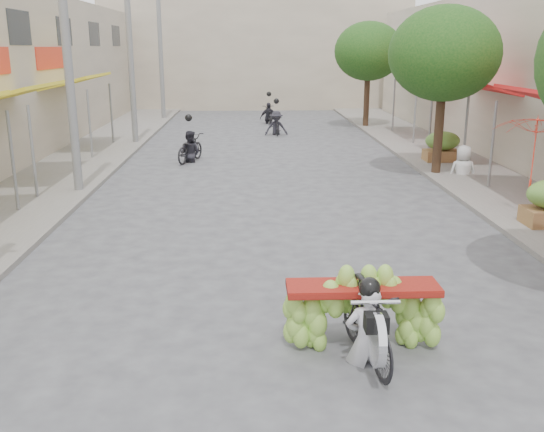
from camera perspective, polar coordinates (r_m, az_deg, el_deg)
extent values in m
cube|color=gray|center=(21.24, -19.79, 4.02)|extent=(4.00, 60.00, 0.12)
cube|color=gray|center=(21.63, 18.43, 4.34)|extent=(4.00, 60.00, 0.12)
cylinder|color=slate|center=(15.97, -23.19, 4.56)|extent=(0.08, 0.08, 2.55)
cube|color=yellow|center=(19.06, -22.66, 10.71)|extent=(1.77, 4.00, 0.53)
cylinder|color=slate|center=(17.26, -21.59, 5.47)|extent=(0.08, 0.08, 2.55)
cylinder|color=slate|center=(20.65, -18.39, 7.27)|extent=(0.08, 0.08, 2.55)
cube|color=yellow|center=(24.77, -17.90, 12.01)|extent=(1.77, 4.00, 0.53)
cylinder|color=slate|center=(22.95, -16.78, 8.16)|extent=(0.08, 0.08, 2.55)
cylinder|color=slate|center=(26.43, -14.88, 9.20)|extent=(0.08, 0.08, 2.55)
cube|color=red|center=(24.99, -20.07, 13.81)|extent=(0.10, 3.50, 0.80)
cube|color=#1E2328|center=(22.15, -22.74, 16.04)|extent=(0.08, 2.00, 1.10)
cube|color=#1E2328|center=(26.91, -19.02, 16.10)|extent=(0.08, 2.00, 1.10)
cube|color=#1E2328|center=(31.75, -16.42, 16.10)|extent=(0.08, 2.00, 1.10)
cube|color=#1E2328|center=(36.63, -14.51, 16.09)|extent=(0.08, 2.00, 1.10)
cylinder|color=slate|center=(18.33, 20.02, 6.16)|extent=(0.08, 0.08, 2.55)
cube|color=red|center=(22.28, 18.43, 11.64)|extent=(1.77, 4.20, 0.53)
cylinder|color=slate|center=(20.36, 17.73, 7.21)|extent=(0.08, 0.08, 2.55)
cylinder|color=slate|center=(23.94, 14.69, 8.60)|extent=(0.08, 0.08, 2.55)
cube|color=red|center=(27.98, 14.12, 12.61)|extent=(1.77, 4.20, 0.53)
cylinder|color=slate|center=(26.04, 13.31, 9.21)|extent=(0.08, 0.08, 2.55)
cylinder|color=slate|center=(29.71, 11.38, 10.06)|extent=(0.08, 0.08, 2.55)
cube|color=#B0A18B|center=(42.87, -1.49, 14.95)|extent=(20.00, 6.00, 7.00)
cylinder|color=slate|center=(17.53, -18.77, 14.85)|extent=(0.24, 0.24, 8.00)
cylinder|color=slate|center=(26.31, -13.23, 15.24)|extent=(0.24, 0.24, 8.00)
cylinder|color=slate|center=(35.19, -10.46, 15.38)|extent=(0.24, 0.24, 8.00)
cylinder|color=#3A2719|center=(19.94, 15.45, 8.17)|extent=(0.28, 0.28, 3.20)
ellipsoid|color=#234E16|center=(19.80, 15.92, 14.49)|extent=(3.40, 3.40, 2.90)
cylinder|color=#3A2719|center=(31.53, 8.90, 11.08)|extent=(0.28, 0.28, 3.20)
ellipsoid|color=#234E16|center=(31.44, 9.07, 15.08)|extent=(3.40, 3.40, 2.90)
cube|color=brown|center=(22.24, 15.67, 5.66)|extent=(1.20, 0.80, 0.50)
ellipsoid|color=#609236|center=(22.16, 15.78, 7.14)|extent=(1.20, 0.88, 0.66)
imported|color=black|center=(8.08, 8.90, -9.83)|extent=(0.82, 1.91, 1.09)
cylinder|color=silver|center=(7.47, 9.88, -11.43)|extent=(0.10, 0.66, 0.66)
cube|color=black|center=(7.48, 9.79, -9.86)|extent=(0.28, 0.22, 0.22)
cylinder|color=silver|center=(7.48, 9.71, -8.01)|extent=(0.60, 0.05, 0.05)
cube|color=maroon|center=(8.26, 8.54, -6.69)|extent=(2.04, 0.55, 0.10)
imported|color=silver|center=(7.82, 9.14, -6.42)|extent=(0.56, 0.42, 1.57)
sphere|color=black|center=(7.54, 9.42, -1.19)|extent=(0.28, 0.28, 0.28)
imported|color=red|center=(15.20, 23.90, 8.69)|extent=(2.35, 2.35, 1.81)
imported|color=silver|center=(20.02, 17.69, 6.38)|extent=(0.90, 0.54, 1.82)
imported|color=black|center=(22.04, -7.76, 6.34)|extent=(1.23, 1.87, 0.98)
imported|color=#26252C|center=(21.95, -7.82, 7.97)|extent=(0.91, 0.73, 1.65)
sphere|color=black|center=(21.90, -7.86, 9.15)|extent=(0.26, 0.26, 0.26)
imported|color=black|center=(28.66, 0.41, 8.53)|extent=(0.52, 1.59, 0.92)
imported|color=#26252C|center=(28.58, 0.41, 9.86)|extent=(1.08, 0.60, 1.65)
sphere|color=black|center=(28.54, 0.41, 10.76)|extent=(0.26, 0.26, 0.26)
imported|color=black|center=(33.04, -0.29, 9.47)|extent=(0.75, 1.68, 0.92)
imported|color=#26252C|center=(32.97, -0.29, 10.62)|extent=(1.01, 0.63, 1.65)
sphere|color=black|center=(32.94, -0.29, 11.41)|extent=(0.26, 0.26, 0.26)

